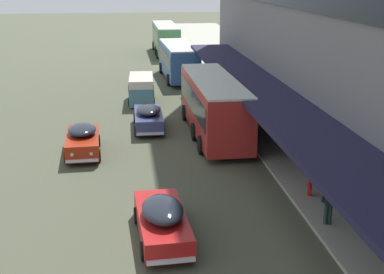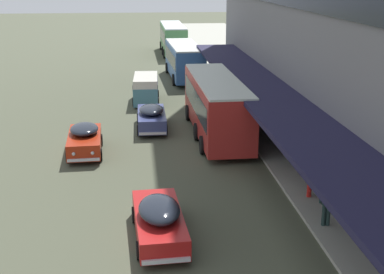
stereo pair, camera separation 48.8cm
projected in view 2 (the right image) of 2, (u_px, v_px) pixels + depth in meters
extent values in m
cube|color=#355FA1|center=(184.00, 60.00, 47.89)|extent=(2.89, 9.23, 2.66)
cube|color=black|center=(184.00, 57.00, 47.80)|extent=(2.90, 8.50, 1.17)
cube|color=silver|center=(184.00, 45.00, 47.48)|extent=(2.79, 9.23, 0.12)
cube|color=black|center=(178.00, 42.00, 51.93)|extent=(1.27, 0.11, 0.36)
cylinder|color=black|center=(167.00, 68.00, 51.01)|extent=(0.29, 1.01, 1.00)
cylinder|color=black|center=(193.00, 67.00, 51.35)|extent=(0.29, 1.01, 1.00)
cylinder|color=black|center=(174.00, 80.00, 45.39)|extent=(0.29, 1.01, 1.00)
cylinder|color=black|center=(203.00, 79.00, 45.74)|extent=(0.29, 1.01, 1.00)
cube|color=#549456|center=(173.00, 38.00, 62.59)|extent=(2.53, 10.77, 2.95)
cube|color=black|center=(173.00, 35.00, 62.49)|extent=(2.56, 9.91, 1.30)
cube|color=silver|center=(173.00, 25.00, 62.14)|extent=(2.43, 10.77, 0.12)
cube|color=black|center=(170.00, 23.00, 67.37)|extent=(1.23, 0.07, 0.36)
cylinder|color=black|center=(161.00, 46.00, 66.33)|extent=(0.26, 1.00, 1.00)
cylinder|color=black|center=(181.00, 45.00, 66.58)|extent=(0.26, 1.00, 1.00)
cylinder|color=black|center=(164.00, 54.00, 59.69)|extent=(0.26, 1.00, 1.00)
cylinder|color=black|center=(186.00, 53.00, 59.95)|extent=(0.26, 1.00, 1.00)
cylinder|color=black|center=(163.00, 51.00, 62.09)|extent=(0.26, 1.00, 1.00)
cylinder|color=black|center=(184.00, 50.00, 62.35)|extent=(0.26, 1.00, 1.00)
cube|color=#AA2622|center=(216.00, 105.00, 31.24)|extent=(2.72, 10.58, 2.95)
cube|color=black|center=(216.00, 99.00, 31.14)|extent=(2.74, 9.74, 1.30)
cube|color=silver|center=(217.00, 80.00, 30.79)|extent=(2.61, 10.58, 0.12)
cube|color=black|center=(204.00, 69.00, 35.91)|extent=(1.27, 0.08, 0.36)
cylinder|color=black|center=(188.00, 113.00, 34.89)|extent=(0.27, 1.00, 1.00)
cylinder|color=black|center=(226.00, 111.00, 35.18)|extent=(0.27, 1.00, 1.00)
cylinder|color=black|center=(202.00, 145.00, 28.39)|extent=(0.27, 1.00, 1.00)
cylinder|color=black|center=(249.00, 143.00, 28.68)|extent=(0.27, 1.00, 1.00)
cylinder|color=black|center=(197.00, 132.00, 30.74)|extent=(0.27, 1.00, 1.00)
cylinder|color=black|center=(240.00, 130.00, 31.03)|extent=(0.27, 1.00, 1.00)
cube|color=navy|center=(152.00, 119.00, 32.90)|extent=(1.68, 4.36, 0.83)
ellipsoid|color=#1E232D|center=(151.00, 110.00, 32.50)|extent=(1.48, 2.40, 0.50)
cube|color=silver|center=(151.00, 114.00, 35.09)|extent=(1.58, 0.13, 0.14)
cube|color=silver|center=(153.00, 133.00, 30.86)|extent=(1.58, 0.13, 0.14)
sphere|color=silver|center=(144.00, 109.00, 34.93)|extent=(0.18, 0.18, 0.18)
sphere|color=silver|center=(158.00, 109.00, 35.01)|extent=(0.18, 0.18, 0.18)
cylinder|color=black|center=(138.00, 118.00, 34.19)|extent=(0.14, 0.64, 0.64)
cylinder|color=black|center=(164.00, 118.00, 34.35)|extent=(0.14, 0.64, 0.64)
cylinder|color=black|center=(138.00, 130.00, 31.63)|extent=(0.14, 0.64, 0.64)
cylinder|color=black|center=(166.00, 130.00, 31.78)|extent=(0.14, 0.64, 0.64)
cube|color=gray|center=(202.00, 94.00, 39.76)|extent=(1.87, 4.11, 0.77)
ellipsoid|color=#1E232D|center=(203.00, 86.00, 39.38)|extent=(1.61, 2.28, 0.57)
cube|color=silver|center=(199.00, 91.00, 41.81)|extent=(1.68, 0.16, 0.14)
cube|color=silver|center=(207.00, 103.00, 37.86)|extent=(1.68, 0.16, 0.14)
sphere|color=silver|center=(192.00, 88.00, 41.64)|extent=(0.18, 0.18, 0.18)
sphere|color=silver|center=(205.00, 87.00, 41.76)|extent=(0.18, 0.18, 0.18)
cylinder|color=black|center=(189.00, 94.00, 40.94)|extent=(0.16, 0.64, 0.64)
cylinder|color=black|center=(211.00, 94.00, 41.15)|extent=(0.16, 0.64, 0.64)
cylinder|color=black|center=(193.00, 102.00, 38.55)|extent=(0.16, 0.64, 0.64)
cylinder|color=black|center=(217.00, 101.00, 38.76)|extent=(0.16, 0.64, 0.64)
cube|color=#B41919|center=(159.00, 223.00, 19.38)|extent=(1.93, 4.60, 0.76)
ellipsoid|color=#1E232D|center=(159.00, 209.00, 18.98)|extent=(1.62, 2.56, 0.59)
cube|color=silver|center=(153.00, 203.00, 21.62)|extent=(1.60, 0.21, 0.14)
cube|color=silver|center=(166.00, 261.00, 17.28)|extent=(1.60, 0.21, 0.14)
sphere|color=silver|center=(142.00, 197.00, 21.44)|extent=(0.18, 0.18, 0.18)
sphere|color=silver|center=(165.00, 196.00, 21.58)|extent=(0.18, 0.18, 0.18)
cylinder|color=black|center=(134.00, 215.00, 20.66)|extent=(0.18, 0.65, 0.64)
cylinder|color=black|center=(177.00, 212.00, 20.91)|extent=(0.18, 0.65, 0.64)
cylinder|color=black|center=(138.00, 251.00, 18.02)|extent=(0.18, 0.65, 0.64)
cylinder|color=black|center=(188.00, 247.00, 18.28)|extent=(0.18, 0.65, 0.64)
cube|color=#A6260F|center=(85.00, 142.00, 28.44)|extent=(1.88, 4.21, 0.85)
ellipsoid|color=#1E232D|center=(84.00, 129.00, 28.44)|extent=(1.59, 2.34, 0.50)
cube|color=silver|center=(83.00, 160.00, 26.53)|extent=(1.60, 0.20, 0.14)
cube|color=silver|center=(86.00, 135.00, 30.52)|extent=(1.60, 0.20, 0.14)
sphere|color=silver|center=(93.00, 153.00, 26.53)|extent=(0.18, 0.18, 0.18)
sphere|color=silver|center=(74.00, 154.00, 26.39)|extent=(0.18, 0.18, 0.18)
cylinder|color=black|center=(101.00, 155.00, 27.45)|extent=(0.17, 0.65, 0.64)
cylinder|color=black|center=(67.00, 156.00, 27.21)|extent=(0.17, 0.65, 0.64)
cylinder|color=black|center=(101.00, 140.00, 29.87)|extent=(0.17, 0.65, 0.64)
cylinder|color=black|center=(71.00, 141.00, 29.63)|extent=(0.17, 0.65, 0.64)
cube|color=teal|center=(146.00, 92.00, 39.60)|extent=(1.91, 4.36, 1.29)
cube|color=silver|center=(146.00, 82.00, 39.37)|extent=(1.87, 4.28, 0.83)
cube|color=black|center=(146.00, 83.00, 39.39)|extent=(1.94, 3.94, 0.41)
ellipsoid|color=teal|center=(146.00, 85.00, 41.56)|extent=(1.63, 0.66, 1.11)
cylinder|color=black|center=(135.00, 94.00, 40.87)|extent=(0.18, 0.65, 0.64)
cylinder|color=black|center=(158.00, 94.00, 40.97)|extent=(0.18, 0.65, 0.64)
cylinder|color=black|center=(134.00, 102.00, 38.49)|extent=(0.18, 0.65, 0.64)
cylinder|color=black|center=(158.00, 102.00, 38.60)|extent=(0.18, 0.65, 0.64)
cylinder|color=#223634|center=(324.00, 215.00, 20.07)|extent=(0.16, 0.16, 0.85)
cylinder|color=#223634|center=(328.00, 215.00, 20.07)|extent=(0.16, 0.16, 0.85)
cube|color=#223634|center=(327.00, 196.00, 19.84)|extent=(0.41, 0.26, 0.70)
cylinder|color=#223634|center=(321.00, 195.00, 19.82)|extent=(0.10, 0.10, 0.63)
cylinder|color=#223634|center=(334.00, 195.00, 19.84)|extent=(0.10, 0.10, 0.63)
sphere|color=tan|center=(328.00, 184.00, 19.70)|extent=(0.22, 0.22, 0.22)
cylinder|color=black|center=(329.00, 182.00, 19.68)|extent=(0.33, 0.33, 0.02)
cylinder|color=black|center=(329.00, 181.00, 19.66)|extent=(0.21, 0.21, 0.12)
cylinder|color=red|center=(309.00, 191.00, 22.68)|extent=(0.20, 0.20, 0.55)
sphere|color=red|center=(310.00, 183.00, 22.58)|extent=(0.18, 0.18, 0.18)
cylinder|color=red|center=(308.00, 189.00, 22.81)|extent=(0.08, 0.10, 0.08)
cylinder|color=red|center=(310.00, 191.00, 22.53)|extent=(0.08, 0.10, 0.08)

